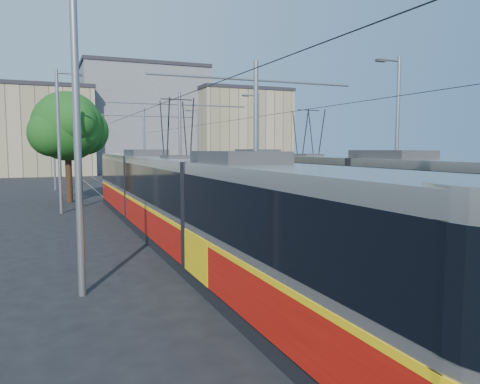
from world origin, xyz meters
name	(u,v)px	position (x,y,z in m)	size (l,w,h in m)	color
ground	(377,283)	(0.00, 0.00, 0.00)	(160.00, 160.00, 0.00)	black
platform	(194,206)	(0.00, 17.00, 0.15)	(4.00, 50.00, 0.30)	gray
tactile_strip_left	(171,205)	(-1.45, 17.00, 0.30)	(0.70, 50.00, 0.01)	gray
tactile_strip_right	(216,203)	(1.45, 17.00, 0.30)	(0.70, 50.00, 0.01)	gray
rails	(194,209)	(0.00, 17.00, 0.02)	(8.71, 70.00, 0.03)	gray
track_arrow	(325,348)	(-3.60, -3.00, 0.01)	(1.20, 5.00, 0.01)	silver
tram_left	(178,200)	(-3.60, 7.32, 1.71)	(2.43, 30.31, 5.50)	black
tram_right	(308,185)	(3.60, 9.75, 1.86)	(2.43, 29.77, 5.50)	black
catenary	(209,132)	(0.00, 14.15, 4.52)	(9.20, 70.00, 7.00)	gray
street_lamps	(176,141)	(0.00, 21.00, 4.18)	(15.18, 38.22, 8.00)	gray
shelter	(227,189)	(1.19, 14.57, 1.36)	(0.64, 0.96, 2.02)	black
tree	(72,128)	(-6.49, 23.80, 5.04)	(5.13, 4.74, 7.46)	#382314
building_left	(30,131)	(-10.00, 60.00, 5.98)	(16.32, 12.24, 11.94)	tan
building_centre	(142,120)	(6.00, 64.00, 8.05)	(18.36, 14.28, 16.08)	gray
building_right	(239,131)	(20.00, 58.00, 6.37)	(14.28, 10.20, 12.73)	tan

